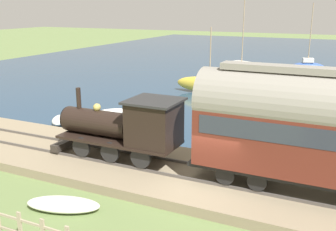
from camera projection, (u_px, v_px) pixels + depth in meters
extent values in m
plane|color=#607542|center=(209.00, 193.00, 15.88)|extent=(200.00, 200.00, 0.00)
cube|color=navy|center=(317.00, 61.00, 54.01)|extent=(80.00, 80.00, 0.01)
cube|color=#84755B|center=(216.00, 181.00, 16.49)|extent=(5.52, 56.00, 0.41)
cube|color=#4C4742|center=(210.00, 183.00, 15.74)|extent=(0.07, 54.88, 0.12)
cube|color=#4C4742|center=(222.00, 169.00, 17.09)|extent=(0.07, 54.88, 0.12)
cylinder|color=black|center=(141.00, 158.00, 16.91)|extent=(0.12, 0.94, 0.94)
cylinder|color=black|center=(157.00, 147.00, 18.26)|extent=(0.12, 0.94, 0.94)
cylinder|color=black|center=(110.00, 152.00, 17.55)|extent=(0.12, 0.94, 0.94)
cylinder|color=black|center=(128.00, 142.00, 18.90)|extent=(0.12, 0.94, 0.94)
cylinder|color=black|center=(81.00, 147.00, 18.20)|extent=(0.12, 0.94, 0.94)
cylinder|color=black|center=(101.00, 137.00, 19.55)|extent=(0.12, 0.94, 0.94)
cube|color=black|center=(119.00, 139.00, 18.13)|extent=(2.05, 5.71, 0.12)
cylinder|color=black|center=(98.00, 122.00, 18.42)|extent=(1.19, 3.43, 1.19)
cylinder|color=black|center=(68.00, 118.00, 19.15)|extent=(1.13, 0.08, 1.13)
cylinder|color=black|center=(79.00, 98.00, 18.56)|extent=(0.22, 0.22, 0.97)
sphere|color=tan|center=(97.00, 107.00, 18.22)|extent=(0.36, 0.36, 0.36)
cube|color=black|center=(154.00, 123.00, 17.09)|extent=(1.95, 2.00, 1.89)
cube|color=#282828|center=(154.00, 101.00, 16.82)|extent=(2.15, 2.24, 0.10)
cube|color=#2D2823|center=(66.00, 143.00, 19.59)|extent=(1.85, 0.44, 0.32)
cylinder|color=black|center=(257.00, 181.00, 14.85)|extent=(0.12, 0.76, 0.76)
cylinder|color=black|center=(266.00, 167.00, 16.20)|extent=(0.12, 0.76, 0.76)
cylinder|color=black|center=(225.00, 176.00, 15.36)|extent=(0.12, 0.76, 0.76)
cylinder|color=black|center=(236.00, 162.00, 16.71)|extent=(0.12, 0.76, 0.76)
cube|color=black|center=(323.00, 177.00, 14.51)|extent=(2.01, 10.03, 0.16)
cube|color=#5B2319|center=(327.00, 142.00, 14.14)|extent=(2.24, 9.63, 2.54)
cube|color=#2D333D|center=(328.00, 131.00, 14.02)|extent=(2.27, 9.02, 0.71)
cylinder|color=gray|center=(331.00, 108.00, 13.80)|extent=(2.35, 9.63, 2.35)
cube|color=gray|center=(335.00, 72.00, 13.45)|extent=(0.78, 8.02, 0.24)
ellipsoid|color=gold|center=(209.00, 86.00, 33.61)|extent=(1.86, 6.47, 1.47)
cylinder|color=#9E8460|center=(210.00, 53.00, 32.85)|extent=(0.10, 0.10, 4.18)
cube|color=silver|center=(210.00, 75.00, 33.35)|extent=(0.87, 1.98, 0.45)
ellipsoid|color=#335199|center=(307.00, 68.00, 43.99)|extent=(2.32, 4.04, 1.26)
cylinder|color=#9E8460|center=(311.00, 33.00, 42.96)|extent=(0.10, 0.10, 6.40)
cube|color=silver|center=(308.00, 60.00, 43.76)|extent=(1.10, 1.32, 0.45)
ellipsoid|color=#236B42|center=(241.00, 71.00, 41.90)|extent=(4.17, 6.15, 1.21)
cylinder|color=#9E8460|center=(243.00, 32.00, 40.80)|extent=(0.10, 0.10, 7.00)
cube|color=silver|center=(242.00, 63.00, 41.68)|extent=(1.68, 2.06, 0.45)
ellipsoid|color=silver|center=(60.00, 120.00, 25.17)|extent=(2.16, 1.80, 0.50)
ellipsoid|color=silver|center=(113.00, 112.00, 27.40)|extent=(2.00, 2.25, 0.40)
ellipsoid|color=silver|center=(63.00, 204.00, 14.55)|extent=(1.88, 3.00, 0.44)
cube|color=gray|center=(20.00, 227.00, 12.44)|extent=(0.06, 0.14, 1.08)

